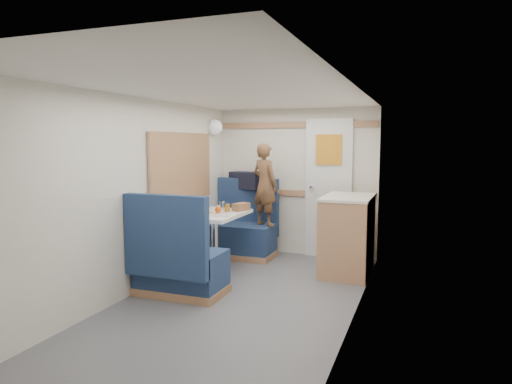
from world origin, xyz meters
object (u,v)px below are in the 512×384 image
at_px(wine_glass, 199,203).
at_px(tumbler_right, 226,208).
at_px(bench_near, 178,266).
at_px(tumbler_mid, 222,205).
at_px(dome_light, 215,127).
at_px(duffel_bag, 247,180).
at_px(galley_counter, 347,234).
at_px(person, 265,185).
at_px(bread_loaf, 241,207).
at_px(tumbler_left, 202,210).
at_px(tray, 221,214).
at_px(orange_fruit, 218,210).
at_px(beer_glass, 227,209).
at_px(pepper_grinder, 206,210).
at_px(bench_far, 242,234).
at_px(salt_grinder, 218,210).
at_px(cheese_block, 209,212).
at_px(dinette_table, 215,226).

relative_size(wine_glass, tumbler_right, 1.58).
distance_m(bench_near, tumbler_mid, 1.23).
xyz_separation_m(wine_glass, tumbler_right, (0.25, 0.21, -0.07)).
relative_size(dome_light, duffel_bag, 0.41).
distance_m(galley_counter, wine_glass, 1.78).
xyz_separation_m(galley_counter, person, (-1.13, 0.28, 0.53)).
distance_m(tumbler_mid, bread_loaf, 0.25).
bearing_deg(bench_near, tumbler_left, 96.66).
bearing_deg(tumbler_left, dome_light, 106.97).
xyz_separation_m(dome_light, tray, (0.53, -0.95, -1.02)).
bearing_deg(bread_loaf, orange_fruit, -110.69).
bearing_deg(tumbler_mid, galley_counter, 10.72).
relative_size(person, tray, 3.43).
bearing_deg(bread_loaf, tumbler_left, -125.36).
bearing_deg(duffel_bag, person, -19.88).
relative_size(tray, tumbler_right, 2.98).
height_order(tray, tumbler_mid, tumbler_mid).
bearing_deg(beer_glass, pepper_grinder, -152.56).
xyz_separation_m(beer_glass, pepper_grinder, (-0.22, -0.11, -0.01)).
bearing_deg(bench_far, tumbler_mid, -92.66).
xyz_separation_m(galley_counter, tray, (-1.33, -0.65, 0.26)).
distance_m(bench_far, tumbler_right, 0.91).
distance_m(bench_near, orange_fruit, 0.91).
height_order(orange_fruit, salt_grinder, salt_grinder).
bearing_deg(orange_fruit, duffel_bag, 95.52).
relative_size(bench_near, duffel_bag, 2.17).
xyz_separation_m(bench_far, tumbler_left, (-0.08, -1.02, 0.47)).
bearing_deg(dome_light, tray, -61.11).
bearing_deg(pepper_grinder, cheese_block, -50.33).
bearing_deg(cheese_block, person, 71.87).
bearing_deg(dinette_table, bread_loaf, 50.79).
xyz_separation_m(dinette_table, orange_fruit, (0.09, -0.09, 0.21)).
distance_m(bench_near, duffel_bag, 2.11).
distance_m(bench_far, orange_fruit, 1.07).
distance_m(tumbler_left, beer_glass, 0.30).
relative_size(wine_glass, salt_grinder, 1.72).
relative_size(bench_near, salt_grinder, 10.73).
relative_size(orange_fruit, wine_glass, 0.44).
xyz_separation_m(bench_near, tray, (0.14, 0.76, 0.43)).
xyz_separation_m(bench_far, tray, (0.14, -0.97, 0.43)).
height_order(orange_fruit, wine_glass, wine_glass).
relative_size(bench_near, wine_glass, 6.25).
relative_size(dome_light, wine_glass, 1.19).
relative_size(dome_light, tumbler_mid, 1.84).
relative_size(bench_far, duffel_bag, 2.17).
xyz_separation_m(dome_light, orange_fruit, (0.48, -0.94, -0.97)).
height_order(duffel_bag, tray, duffel_bag).
relative_size(dinette_table, wine_glass, 5.48).
bearing_deg(beer_glass, duffel_bag, 99.17).
bearing_deg(person, tumbler_right, 97.37).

